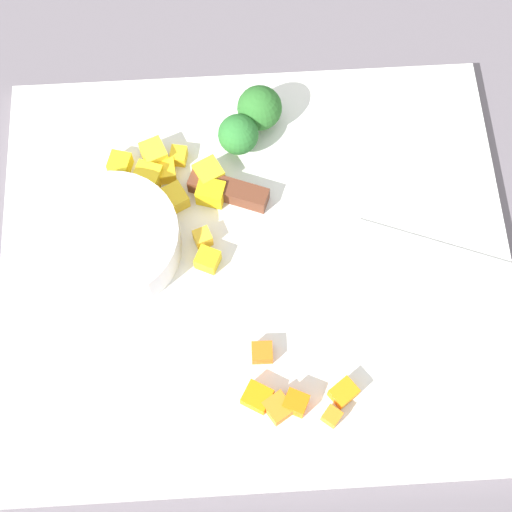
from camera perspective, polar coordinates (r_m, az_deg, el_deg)
ground_plane at (r=0.65m, az=0.00°, el=-0.73°), size 4.00×4.00×0.00m
cutting_board at (r=0.64m, az=0.00°, el=-0.54°), size 0.42×0.37×0.01m
prep_bowl at (r=0.64m, az=-10.47°, el=1.11°), size 0.11×0.11×0.03m
chef_knife at (r=0.65m, az=3.64°, el=3.09°), size 0.28×0.13×0.02m
carrot_dice_0 at (r=0.60m, az=5.58°, el=-11.62°), size 0.02×0.02×0.01m
carrot_dice_1 at (r=0.60m, az=0.09°, el=-10.30°), size 0.03×0.03×0.01m
carrot_dice_2 at (r=0.61m, az=0.53°, el=-7.09°), size 0.02×0.02×0.01m
carrot_dice_3 at (r=0.60m, az=1.64°, el=-11.08°), size 0.03×0.03×0.01m
carrot_dice_4 at (r=0.60m, az=6.44°, el=-9.93°), size 0.02×0.02×0.01m
carrot_dice_5 at (r=0.60m, az=2.93°, el=-10.70°), size 0.02×0.02×0.02m
pepper_dice_0 at (r=0.68m, az=-9.93°, el=6.66°), size 0.02×0.02×0.02m
pepper_dice_1 at (r=0.66m, az=-3.48°, el=6.01°), size 0.03×0.03×0.02m
pepper_dice_2 at (r=0.64m, az=-3.93°, el=1.33°), size 0.02×0.02×0.01m
pepper_dice_3 at (r=0.65m, az=-3.33°, el=4.63°), size 0.03×0.02×0.02m
pepper_dice_4 at (r=0.63m, az=-3.57°, el=0.01°), size 0.02×0.02×0.02m
pepper_dice_5 at (r=0.68m, az=-7.48°, el=7.40°), size 0.03×0.03×0.02m
pepper_dice_6 at (r=0.67m, az=-7.89°, el=5.80°), size 0.03×0.02×0.02m
pepper_dice_7 at (r=0.66m, az=-5.93°, el=4.29°), size 0.02×0.03×0.01m
pepper_dice_8 at (r=0.68m, az=-5.70°, el=7.32°), size 0.02×0.02×0.01m
pepper_dice_9 at (r=0.67m, az=-6.67°, el=6.20°), size 0.02×0.02×0.01m
broccoli_floret_0 at (r=0.68m, az=0.26°, el=10.78°), size 0.04×0.04×0.04m
broccoli_floret_1 at (r=0.66m, az=-1.31°, el=8.87°), size 0.03×0.03×0.04m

